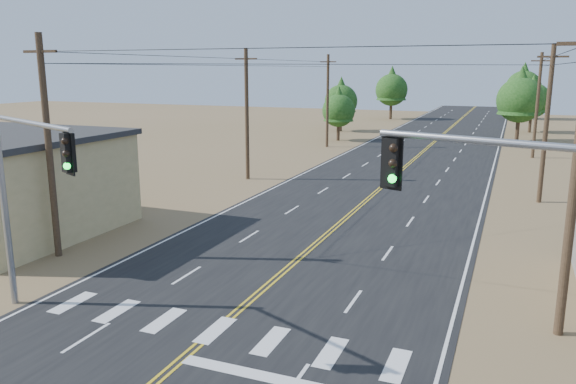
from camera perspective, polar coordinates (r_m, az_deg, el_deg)
The scene contains 15 objects.
road at distance 38.91m, azimuth 8.61°, elevation -0.29°, with size 15.00×200.00×0.02m, color black.
utility_pole_left_near at distance 27.16m, azimuth -23.14°, elevation 4.32°, with size 1.80×0.30×10.00m.
utility_pole_left_mid at distance 43.55m, azimuth -4.20°, elevation 7.96°, with size 1.80×0.30×10.00m.
utility_pole_left_far at distance 62.10m, azimuth 4.04°, elevation 9.29°, with size 1.80×0.30×10.00m.
utility_pole_right_near at distance 19.37m, azimuth 27.14°, elevation 1.05°, with size 1.80×0.30×10.00m.
utility_pole_right_mid at distance 39.17m, azimuth 24.78°, elevation 6.37°, with size 1.80×0.30×10.00m.
utility_pole_right_far at distance 59.11m, azimuth 23.99°, elevation 8.11°, with size 1.80×0.30×10.00m.
signal_mast_left at distance 20.43m, azimuth -25.60°, elevation 0.87°, with size 5.84×2.80×7.07m.
signal_mast_right at distance 12.04m, azimuth 25.25°, elevation -6.27°, with size 5.30×1.86×7.25m.
tree_left_near at distance 67.92m, azimuth 5.17°, elevation 8.57°, with size 3.90×3.90×6.50m.
tree_left_mid at distance 78.25m, azimuth 5.41°, elevation 9.50°, with size 4.49×4.49×7.48m.
tree_left_far at distance 98.47m, azimuth 10.49°, elevation 10.49°, with size 5.40×5.40×9.00m.
tree_right_near at distance 72.11m, azimuth 22.53°, elevation 9.06°, with size 5.32×5.32×8.86m.
tree_right_mid at distance 83.14m, azimuth 23.59°, elevation 8.85°, with size 4.69×4.69×7.82m.
tree_right_far at distance 104.94m, azimuth 22.82°, elevation 10.06°, with size 5.77×5.77×9.62m.
Camera 1 is at (8.63, -6.98, 8.48)m, focal length 35.00 mm.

